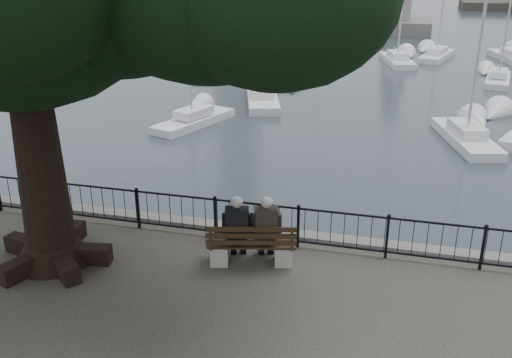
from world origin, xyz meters
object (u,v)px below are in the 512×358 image
(bench, at_px, (251,249))
(person_left, at_px, (238,231))
(person_right, at_px, (266,231))
(lion_monument, at_px, (399,9))

(bench, xyz_separation_m, person_left, (-0.32, 0.04, 0.39))
(bench, distance_m, person_left, 0.51)
(bench, relative_size, person_right, 1.25)
(person_right, bearing_deg, person_left, -166.36)
(person_left, bearing_deg, bench, -6.49)
(person_left, xyz_separation_m, lion_monument, (2.16, 48.40, 0.60))
(person_left, xyz_separation_m, person_right, (0.61, 0.15, 0.00))
(person_left, bearing_deg, person_right, 13.64)
(bench, bearing_deg, person_left, 173.51)
(person_right, distance_m, lion_monument, 48.28)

